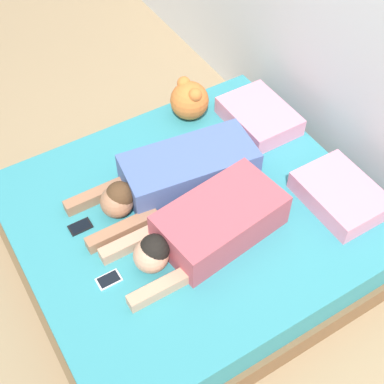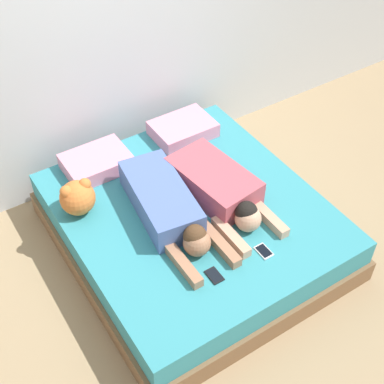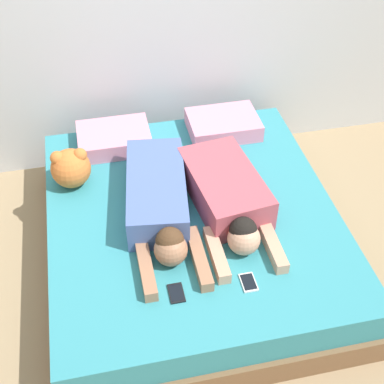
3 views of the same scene
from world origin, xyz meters
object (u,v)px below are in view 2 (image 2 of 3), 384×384
person_right (220,189)px  pillow_head_left (97,162)px  plush_toy (77,197)px  cell_phone_right (264,251)px  bed (192,226)px  pillow_head_right (183,129)px  cell_phone_left (214,276)px  person_left (168,207)px

person_right → pillow_head_left: bearing=127.4°
plush_toy → person_right: bearing=-26.1°
cell_phone_right → bed: bearing=106.2°
pillow_head_left → cell_phone_right: size_ratio=3.95×
pillow_head_right → cell_phone_left: (-0.60, -1.34, -0.05)m
person_left → person_right: 0.41m
pillow_head_left → person_left: 0.77m
person_left → cell_phone_right: size_ratio=9.02×
bed → person_left: bearing=178.8°
bed → pillow_head_left: 0.88m
pillow_head_right → person_right: 0.81m
pillow_head_left → pillow_head_right: (0.78, 0.00, 0.00)m
bed → pillow_head_right: pillow_head_right is taller
person_left → pillow_head_left: bearing=104.6°
pillow_head_left → person_left: size_ratio=0.44×
person_left → cell_phone_left: (-0.02, -0.60, -0.10)m
pillow_head_left → pillow_head_right: size_ratio=1.00×
pillow_head_right → person_left: person_left is taller
pillow_head_right → person_left: bearing=-128.3°
bed → plush_toy: bearing=149.7°
pillow_head_left → cell_phone_right: (0.57, -1.36, -0.05)m
bed → cell_phone_right: cell_phone_right is taller
person_left → cell_phone_left: size_ratio=9.02×
person_left → person_right: (0.41, -0.04, 0.00)m
plush_toy → bed: bearing=-30.3°
person_right → cell_phone_left: (-0.43, -0.56, -0.10)m
plush_toy → pillow_head_right: bearing=17.7°
pillow_head_right → person_right: bearing=-102.7°
bed → pillow_head_right: 0.88m
bed → plush_toy: (-0.69, 0.40, 0.33)m
pillow_head_right → cell_phone_right: pillow_head_right is taller
pillow_head_left → cell_phone_left: 1.36m
bed → pillow_head_left: bearing=117.5°
pillow_head_right → cell_phone_left: pillow_head_right is taller
cell_phone_left → cell_phone_right: bearing=-1.8°
plush_toy → person_left: bearing=-38.9°
plush_toy → cell_phone_left: bearing=-64.4°
person_right → plush_toy: bearing=153.9°
person_left → plush_toy: size_ratio=4.27×
bed → cell_phone_right: size_ratio=15.86×
pillow_head_right → person_right: (-0.18, -0.79, 0.04)m
cell_phone_left → plush_toy: 1.11m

